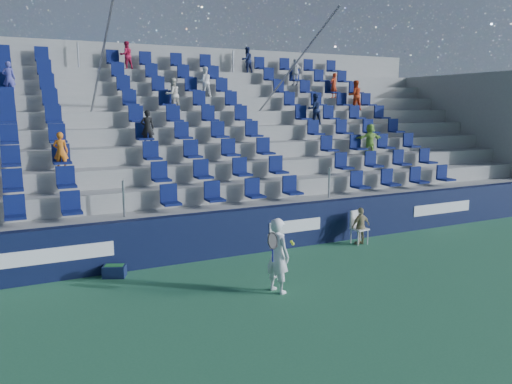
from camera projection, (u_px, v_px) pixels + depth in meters
ground at (306, 292)px, 10.53m from camera, size 70.00×70.00×0.00m
sponsor_wall at (244, 231)px, 13.22m from camera, size 24.00×0.32×1.20m
grandstand at (183, 156)px, 17.47m from camera, size 24.00×8.17×6.63m
tennis_player at (278, 255)px, 10.42m from camera, size 0.69×0.68×1.60m
line_judge_chair at (357, 225)px, 14.24m from camera, size 0.46×0.47×0.94m
line_judge at (361, 226)px, 14.11m from camera, size 0.64×0.30×1.06m
ball_bin at (114, 270)px, 11.45m from camera, size 0.59×0.50×0.28m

